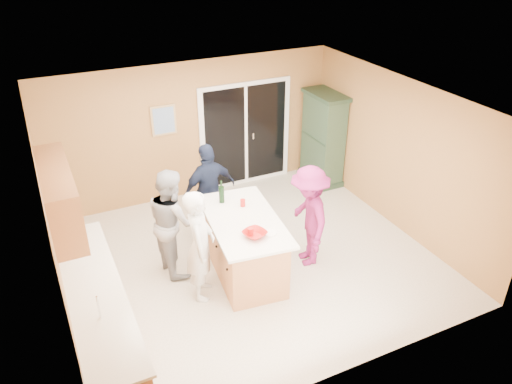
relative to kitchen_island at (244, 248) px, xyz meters
name	(u,v)px	position (x,y,z in m)	size (l,w,h in m)	color
floor	(250,260)	(0.21, 0.24, -0.45)	(5.50, 5.50, 0.00)	beige
ceiling	(249,103)	(0.21, 0.24, 2.15)	(5.50, 5.00, 0.10)	white
wall_back	(193,131)	(0.21, 2.74, 0.85)	(5.50, 0.10, 2.60)	tan
wall_front	(348,288)	(0.21, -2.26, 0.85)	(5.50, 0.10, 2.60)	tan
wall_left	(52,233)	(-2.54, 0.24, 0.85)	(0.10, 5.00, 2.60)	tan
wall_right	(399,155)	(2.96, 0.24, 0.85)	(0.10, 5.00, 2.60)	tan
left_cabinet_run	(102,329)	(-2.24, -0.81, 0.01)	(0.65, 3.05, 1.24)	#C9814E
upper_cabinets	(60,197)	(-2.37, 0.04, 1.43)	(0.35, 1.60, 0.75)	#C9814E
sliding_door	(246,134)	(1.26, 2.71, 0.60)	(1.90, 0.07, 2.10)	white
framed_picture	(164,120)	(-0.34, 2.72, 1.15)	(0.46, 0.04, 0.56)	tan
kitchen_island	(244,248)	(0.00, 0.00, 0.00)	(1.19, 1.92, 0.96)	#C9814E
green_hutch	(323,139)	(2.70, 2.14, 0.46)	(0.53, 1.01, 1.86)	#233927
woman_white	(200,245)	(-0.74, -0.19, 0.39)	(0.61, 0.40, 1.67)	silver
woman_grey	(172,221)	(-0.91, 0.57, 0.39)	(0.82, 0.64, 1.68)	#A2A2A5
woman_navy	(209,190)	(-0.06, 1.26, 0.37)	(0.96, 0.40, 1.65)	#1A2339
woman_magenta	(309,216)	(1.01, -0.15, 0.37)	(1.05, 0.61, 1.63)	#8A1E4E
serving_bowl	(255,234)	(-0.05, -0.47, 0.55)	(0.31, 0.31, 0.08)	#AF1713
tulip_vase	(73,220)	(-2.24, 0.77, 0.66)	(0.18, 0.12, 0.34)	red
tumbler_near	(243,203)	(0.14, 0.35, 0.56)	(0.08, 0.08, 0.11)	#AF1713
tumbler_far	(250,232)	(-0.09, -0.42, 0.56)	(0.08, 0.08, 0.11)	#AF1713
wine_bottle	(222,194)	(-0.10, 0.59, 0.65)	(0.08, 0.08, 0.36)	black
white_plate	(270,233)	(0.17, -0.49, 0.51)	(0.19, 0.19, 0.01)	white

